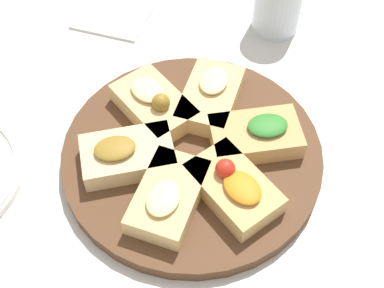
{
  "coord_description": "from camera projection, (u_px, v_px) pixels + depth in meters",
  "views": [
    {
      "loc": [
        -0.22,
        0.36,
        0.61
      ],
      "look_at": [
        0.0,
        0.0,
        0.04
      ],
      "focal_mm": 50.0,
      "sensor_mm": 36.0,
      "label": 1
    }
  ],
  "objects": [
    {
      "name": "ground_plane",
      "position": [
        192.0,
        159.0,
        0.75
      ],
      "size": [
        3.0,
        3.0,
        0.0
      ],
      "primitive_type": "plane",
      "color": "beige"
    },
    {
      "name": "serving_board",
      "position": [
        192.0,
        155.0,
        0.74
      ],
      "size": [
        0.36,
        0.36,
        0.02
      ],
      "primitive_type": "cylinder",
      "color": "#51331E",
      "rests_on": "ground_plane"
    },
    {
      "name": "focaccia_slice_0",
      "position": [
        256.0,
        135.0,
        0.72
      ],
      "size": [
        0.14,
        0.13,
        0.04
      ],
      "color": "tan",
      "rests_on": "serving_board"
    },
    {
      "name": "focaccia_slice_1",
      "position": [
        211.0,
        96.0,
        0.77
      ],
      "size": [
        0.1,
        0.13,
        0.04
      ],
      "color": "#DBB775",
      "rests_on": "serving_board"
    },
    {
      "name": "focaccia_slice_2",
      "position": [
        154.0,
        104.0,
        0.76
      ],
      "size": [
        0.14,
        0.11,
        0.05
      ],
      "color": "#DBB775",
      "rests_on": "serving_board"
    },
    {
      "name": "focaccia_slice_3",
      "position": [
        127.0,
        155.0,
        0.71
      ],
      "size": [
        0.14,
        0.14,
        0.04
      ],
      "color": "#E5C689",
      "rests_on": "serving_board"
    },
    {
      "name": "focaccia_slice_4",
      "position": [
        168.0,
        197.0,
        0.67
      ],
      "size": [
        0.1,
        0.13,
        0.04
      ],
      "color": "#DBB775",
      "rests_on": "serving_board"
    },
    {
      "name": "focaccia_slice_5",
      "position": [
        234.0,
        187.0,
        0.67
      ],
      "size": [
        0.14,
        0.11,
        0.05
      ],
      "color": "tan",
      "rests_on": "serving_board"
    },
    {
      "name": "water_glass",
      "position": [
        278.0,
        2.0,
        0.87
      ],
      "size": [
        0.08,
        0.08,
        0.1
      ],
      "primitive_type": "cylinder",
      "color": "silver",
      "rests_on": "ground_plane"
    },
    {
      "name": "napkin_stack",
      "position": [
        113.0,
        14.0,
        0.92
      ],
      "size": [
        0.14,
        0.13,
        0.01
      ],
      "primitive_type": "cube",
      "rotation": [
        0.0,
        0.0,
        0.25
      ],
      "color": "white",
      "rests_on": "ground_plane"
    }
  ]
}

